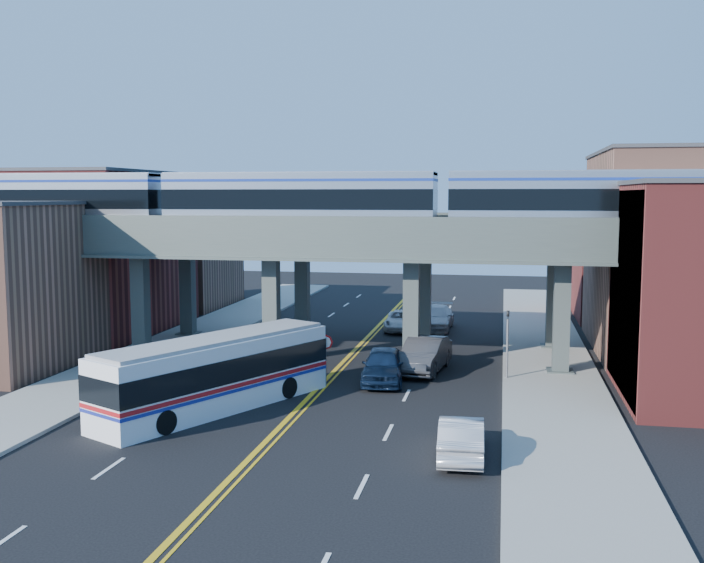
# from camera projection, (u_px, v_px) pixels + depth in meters

# --- Properties ---
(ground) EXTENTS (120.00, 120.00, 0.00)m
(ground) POSITION_uv_depth(u_px,v_px,m) (305.00, 401.00, 36.31)
(ground) COLOR black
(ground) RESTS_ON ground
(sidewalk_west) EXTENTS (5.00, 70.00, 0.16)m
(sidewalk_west) POSITION_uv_depth(u_px,v_px,m) (164.00, 349.00, 48.24)
(sidewalk_west) COLOR gray
(sidewalk_west) RESTS_ON ground
(sidewalk_east) EXTENTS (5.00, 70.00, 0.16)m
(sidewalk_east) POSITION_uv_depth(u_px,v_px,m) (548.00, 364.00, 43.88)
(sidewalk_east) COLOR gray
(sidewalk_east) RESTS_ON ground
(building_west_b) EXTENTS (8.00, 14.00, 11.00)m
(building_west_b) POSITION_uv_depth(u_px,v_px,m) (105.00, 253.00, 54.82)
(building_west_b) COLOR maroon
(building_west_b) RESTS_ON ground
(building_west_c) EXTENTS (8.00, 10.00, 8.00)m
(building_west_c) POSITION_uv_depth(u_px,v_px,m) (181.00, 259.00, 67.67)
(building_west_c) COLOR #915E4B
(building_west_c) RESTS_ON ground
(building_east_b) EXTENTS (8.00, 14.00, 12.00)m
(building_east_b) POSITION_uv_depth(u_px,v_px,m) (664.00, 253.00, 47.76)
(building_east_b) COLOR #915E4B
(building_east_b) RESTS_ON ground
(building_east_c) EXTENTS (8.00, 10.00, 9.00)m
(building_east_c) POSITION_uv_depth(u_px,v_px,m) (629.00, 260.00, 60.60)
(building_east_c) COLOR maroon
(building_east_c) RESTS_ON ground
(mural_panel) EXTENTS (0.10, 9.50, 9.50)m
(mural_panel) POSITION_uv_depth(u_px,v_px,m) (624.00, 297.00, 36.93)
(mural_panel) COLOR teal
(mural_panel) RESTS_ON ground
(elevated_viaduct_near) EXTENTS (52.00, 3.60, 7.40)m
(elevated_viaduct_near) POSITION_uv_depth(u_px,v_px,m) (340.00, 250.00, 43.40)
(elevated_viaduct_near) COLOR #414B49
(elevated_viaduct_near) RESTS_ON ground
(elevated_viaduct_far) EXTENTS (52.00, 3.60, 7.40)m
(elevated_viaduct_far) POSITION_uv_depth(u_px,v_px,m) (362.00, 243.00, 50.23)
(elevated_viaduct_far) COLOR #414B49
(elevated_viaduct_far) RESTS_ON ground
(transit_train) EXTENTS (46.90, 2.94, 3.43)m
(transit_train) POSITION_uv_depth(u_px,v_px,m) (299.00, 200.00, 43.53)
(transit_train) COLOR black
(transit_train) RESTS_ON elevated_viaduct_near
(stop_sign) EXTENTS (0.76, 0.09, 2.63)m
(stop_sign) POSITION_uv_depth(u_px,v_px,m) (325.00, 352.00, 38.98)
(stop_sign) COLOR slate
(stop_sign) RESTS_ON ground
(traffic_signal) EXTENTS (0.15, 0.18, 4.10)m
(traffic_signal) POSITION_uv_depth(u_px,v_px,m) (507.00, 337.00, 40.17)
(traffic_signal) COLOR slate
(traffic_signal) RESTS_ON ground
(transit_bus) EXTENTS (7.87, 11.94, 3.10)m
(transit_bus) POSITION_uv_depth(u_px,v_px,m) (216.00, 374.00, 34.87)
(transit_bus) COLOR white
(transit_bus) RESTS_ON ground
(car_lane_a) EXTENTS (2.50, 5.29, 1.75)m
(car_lane_a) POSITION_uv_depth(u_px,v_px,m) (383.00, 365.00, 39.97)
(car_lane_a) COLOR #0E1C34
(car_lane_a) RESTS_ON ground
(car_lane_b) EXTENTS (2.68, 5.80, 1.84)m
(car_lane_b) POSITION_uv_depth(u_px,v_px,m) (424.00, 355.00, 42.37)
(car_lane_b) COLOR #303033
(car_lane_b) RESTS_ON ground
(car_lane_c) EXTENTS (2.55, 5.07, 1.38)m
(car_lane_c) POSITION_uv_depth(u_px,v_px,m) (402.00, 321.00, 55.45)
(car_lane_c) COLOR silver
(car_lane_c) RESTS_ON ground
(car_lane_d) EXTENTS (2.51, 5.83, 1.67)m
(car_lane_d) POSITION_uv_depth(u_px,v_px,m) (435.00, 318.00, 55.69)
(car_lane_d) COLOR #BAB9BE
(car_lane_d) RESTS_ON ground
(car_parked_curb) EXTENTS (1.79, 4.67, 1.52)m
(car_parked_curb) POSITION_uv_depth(u_px,v_px,m) (461.00, 437.00, 28.53)
(car_parked_curb) COLOR #B6B7BC
(car_parked_curb) RESTS_ON ground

